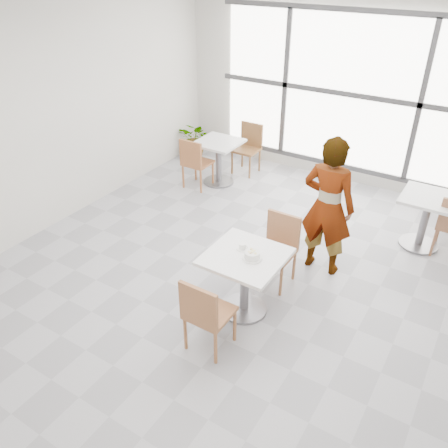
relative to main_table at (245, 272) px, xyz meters
The scene contains 16 objects.
floor 0.71m from the main_table, 130.05° to the left, with size 7.00×7.00×0.00m, color #9E9EA5.
ceiling 2.52m from the main_table, 130.05° to the left, with size 7.00×7.00×0.00m, color white.
wall_back 4.00m from the main_table, 94.52° to the left, with size 6.00×6.00×0.00m, color silver.
wall_left 3.47m from the main_table, behind, with size 7.00×7.00×0.00m, color silver.
window 3.93m from the main_table, 94.60° to the left, with size 4.60×0.07×2.52m.
main_table is the anchor object (origin of this frame).
chair_near 0.72m from the main_table, 92.29° to the right, with size 0.42×0.42×0.87m.
chair_far 0.71m from the main_table, 85.54° to the left, with size 0.42×0.42×0.87m.
oatmeal_bowl 0.29m from the main_table, 10.14° to the right, with size 0.21×0.21×0.09m.
coffee_cup 0.28m from the main_table, 134.85° to the left, with size 0.16×0.13×0.07m.
person 1.34m from the main_table, 70.90° to the left, with size 0.64×0.42×1.75m, color black.
bg_table_left 3.27m from the main_table, 127.71° to the left, with size 0.70×0.70×0.75m.
bg_table_right 2.77m from the main_table, 60.15° to the left, with size 0.70×0.70×0.75m.
bg_chair_left_near 3.12m from the main_table, 135.26° to the left, with size 0.42×0.42×0.87m.
bg_chair_left_far 3.74m from the main_table, 118.90° to the left, with size 0.42×0.42×0.87m.
plant_left 4.50m from the main_table, 131.91° to the left, with size 0.62×0.53×0.68m, color #558D4C.
Camera 1 is at (2.19, -3.78, 3.51)m, focal length 36.53 mm.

